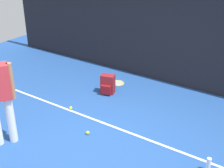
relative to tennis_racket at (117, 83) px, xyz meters
name	(u,v)px	position (x,y,z in m)	size (l,w,h in m)	color
ground_plane	(99,145)	(1.08, -2.22, -0.01)	(12.00, 12.00, 0.00)	#234C93
back_fence	(176,34)	(1.08, 0.78, 1.21)	(10.00, 0.10, 2.44)	black
court_line	(118,128)	(1.08, -1.62, -0.01)	(9.00, 0.05, 0.00)	white
tennis_racket	(117,83)	(0.00, 0.00, 0.00)	(0.64, 0.40, 0.03)	black
backpack	(108,85)	(0.11, -0.55, 0.20)	(0.34, 0.34, 0.44)	maroon
tennis_ball_near_player	(88,133)	(0.73, -2.08, 0.02)	(0.07, 0.07, 0.07)	#CCE033
tennis_ball_by_fence	(71,108)	(-0.11, -1.58, 0.02)	(0.07, 0.07, 0.07)	#CCE033
water_bottle	(208,165)	(2.85, -1.82, 0.11)	(0.07, 0.07, 0.24)	white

